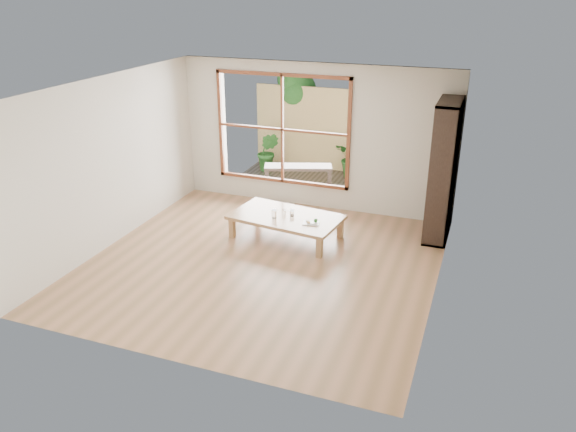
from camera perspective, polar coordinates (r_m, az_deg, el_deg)
name	(u,v)px	position (r m, az deg, el deg)	size (l,w,h in m)	color
ground	(263,263)	(8.38, -2.57, -4.76)	(5.00, 5.00, 0.00)	#AF7C57
low_table	(286,218)	(9.05, -0.18, -0.23)	(1.85, 1.20, 0.38)	#9F714D
floor_cushion	(277,208)	(10.24, -1.13, 0.81)	(0.50, 0.50, 0.07)	white
bookshelf	(443,171)	(9.18, 15.48, 4.43)	(0.36, 1.00, 2.22)	#30231B
glass_tall	(274,214)	(8.92, -1.41, 0.22)	(0.07, 0.07, 0.14)	silver
glass_mid	(292,213)	(9.00, 0.42, 0.26)	(0.06, 0.06, 0.09)	silver
glass_short	(292,212)	(9.08, 0.41, 0.44)	(0.06, 0.06, 0.08)	silver
glass_small	(284,212)	(9.08, -0.42, 0.41)	(0.06, 0.06, 0.07)	silver
food_tray	(312,222)	(8.74, 2.45, -0.66)	(0.29, 0.23, 0.08)	white
deck	(302,183)	(11.64, 1.46, 3.38)	(2.80, 2.00, 0.05)	#3E362D
garden_bench	(298,169)	(11.29, 1.04, 4.85)	(1.40, 0.81, 0.43)	#30231B
bamboo_fence	(318,129)	(12.29, 3.03, 8.80)	(2.80, 0.06, 1.80)	tan
shrub_right	(356,158)	(11.79, 6.93, 5.92)	(0.81, 0.70, 0.90)	#265921
shrub_left	(268,152)	(12.22, -2.06, 6.56)	(0.47, 0.38, 0.85)	#265921
garden_tree	(293,91)	(12.62, 0.51, 12.58)	(1.04, 0.85, 2.22)	#4C3D2D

